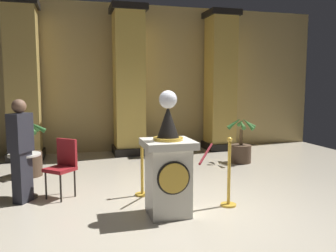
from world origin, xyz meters
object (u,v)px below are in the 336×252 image
at_px(stanchion_near, 229,182).
at_px(cafe_table, 25,170).
at_px(pedestal_clock, 168,167).
at_px(potted_palm_right, 241,148).
at_px(cafe_chair_red, 63,163).
at_px(potted_palm_left, 28,159).
at_px(bystander_guest, 21,148).
at_px(stanchion_far, 142,176).

xyz_separation_m(stanchion_near, cafe_table, (-3.05, 1.21, 0.09)).
distance_m(pedestal_clock, potted_palm_right, 3.81).
relative_size(cafe_table, cafe_chair_red, 0.77).
bearing_deg(potted_palm_left, bystander_guest, -86.00).
xyz_separation_m(pedestal_clock, potted_palm_right, (2.56, 2.81, -0.35)).
xyz_separation_m(pedestal_clock, stanchion_near, (0.99, 0.10, -0.31)).
xyz_separation_m(potted_palm_left, bystander_guest, (0.12, -1.70, 0.51)).
relative_size(pedestal_clock, cafe_table, 2.41).
bearing_deg(stanchion_near, potted_palm_right, 59.89).
relative_size(pedestal_clock, stanchion_far, 1.81).
xyz_separation_m(stanchion_near, potted_palm_left, (-3.18, 2.71, -0.03)).
relative_size(stanchion_near, cafe_chair_red, 1.11).
distance_m(potted_palm_left, potted_palm_right, 4.75).
bearing_deg(potted_palm_left, pedestal_clock, -51.95).
bearing_deg(cafe_table, stanchion_far, -10.92).
relative_size(stanchion_far, potted_palm_left, 0.83).
distance_m(stanchion_far, bystander_guest, 1.96).
bearing_deg(pedestal_clock, potted_palm_right, 47.66).
bearing_deg(bystander_guest, pedestal_clock, -28.12).
xyz_separation_m(stanchion_far, potted_palm_right, (2.75, 1.85, 0.00)).
height_order(stanchion_near, potted_palm_left, potted_palm_left).
distance_m(stanchion_near, stanchion_far, 1.46).
xyz_separation_m(pedestal_clock, stanchion_far, (-0.19, 0.95, -0.35)).
bearing_deg(pedestal_clock, bystander_guest, 151.88).
bearing_deg(bystander_guest, cafe_table, 85.25).
height_order(pedestal_clock, cafe_table, pedestal_clock).
bearing_deg(cafe_chair_red, bystander_guest, -169.85).
bearing_deg(potted_palm_right, stanchion_far, -146.03).
relative_size(pedestal_clock, potted_palm_left, 1.49).
xyz_separation_m(potted_palm_right, cafe_table, (-4.62, -1.49, 0.12)).
bearing_deg(stanchion_far, cafe_table, 169.08).
height_order(pedestal_clock, potted_palm_right, pedestal_clock).
xyz_separation_m(pedestal_clock, bystander_guest, (-2.08, 1.11, 0.17)).
bearing_deg(cafe_chair_red, cafe_table, 171.11).
relative_size(stanchion_far, potted_palm_right, 0.89).
distance_m(stanchion_far, potted_palm_right, 3.32).
bearing_deg(stanchion_near, pedestal_clock, -174.18).
bearing_deg(stanchion_near, cafe_table, 158.29).
height_order(potted_palm_right, bystander_guest, bystander_guest).
distance_m(pedestal_clock, stanchion_far, 1.03).
distance_m(pedestal_clock, cafe_table, 2.46).
relative_size(stanchion_far, cafe_table, 1.33).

